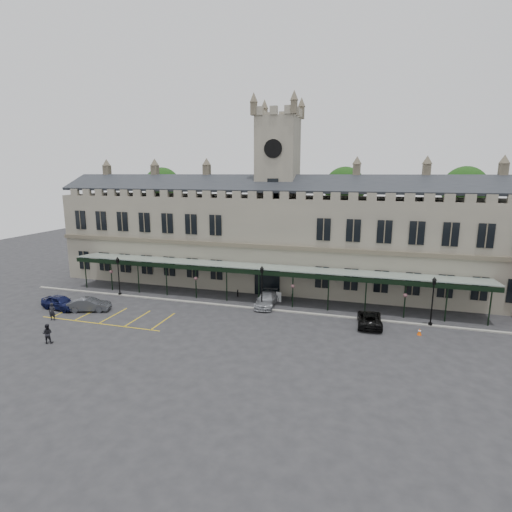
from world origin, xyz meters
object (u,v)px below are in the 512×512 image
(lamp_post_left, at_px, (118,273))
(sign_board, at_px, (279,297))
(person_b, at_px, (47,334))
(station_building, at_px, (277,238))
(person_a, at_px, (52,312))
(car_left_a, at_px, (60,302))
(car_van, at_px, (370,319))
(car_taxi, at_px, (266,300))
(lamp_post_mid, at_px, (262,284))
(traffic_cone, at_px, (419,332))
(lamp_post_right, at_px, (433,297))
(car_left_b, at_px, (89,305))
(clock_tower, at_px, (278,188))

(lamp_post_left, relative_size, sign_board, 4.17)
(lamp_post_left, height_order, person_b, lamp_post_left)
(station_building, height_order, person_a, station_building)
(lamp_post_left, height_order, person_a, lamp_post_left)
(car_left_a, bearing_deg, person_a, -141.61)
(sign_board, xyz_separation_m, car_van, (10.52, -4.74, 0.11))
(person_a, bearing_deg, car_taxi, 11.48)
(sign_board, bearing_deg, lamp_post_mid, -91.88)
(traffic_cone, distance_m, person_b, 34.37)
(lamp_post_left, xyz_separation_m, person_a, (-1.50, -9.46, -2.00))
(station_building, height_order, car_van, station_building)
(lamp_post_left, bearing_deg, car_van, -2.96)
(lamp_post_left, xyz_separation_m, car_van, (30.24, -1.56, -2.24))
(car_taxi, xyz_separation_m, person_a, (-20.20, -10.74, 0.18))
(lamp_post_left, distance_m, person_b, 14.61)
(station_building, xyz_separation_m, car_van, (12.54, -11.93, -5.77))
(lamp_post_left, bearing_deg, station_building, 30.35)
(lamp_post_left, height_order, traffic_cone, lamp_post_left)
(lamp_post_mid, height_order, person_a, lamp_post_mid)
(station_building, distance_m, person_a, 28.15)
(lamp_post_right, bearing_deg, car_left_a, -170.91)
(lamp_post_mid, bearing_deg, station_building, 94.75)
(station_building, distance_m, lamp_post_mid, 11.17)
(traffic_cone, xyz_separation_m, car_taxi, (-16.13, 4.07, 0.43))
(station_building, relative_size, car_left_b, 13.39)
(car_taxi, relative_size, person_a, 2.77)
(station_building, distance_m, traffic_cone, 22.46)
(lamp_post_right, xyz_separation_m, car_left_b, (-35.85, -5.92, -2.29))
(clock_tower, height_order, traffic_cone, clock_tower)
(clock_tower, bearing_deg, person_b, -121.70)
(car_left_b, height_order, car_van, car_left_b)
(car_taxi, distance_m, person_a, 22.88)
(clock_tower, height_order, lamp_post_left, clock_tower)
(station_building, relative_size, car_left_a, 12.94)
(station_building, relative_size, traffic_cone, 92.58)
(car_left_a, relative_size, car_van, 0.93)
(traffic_cone, relative_size, person_b, 0.36)
(person_b, bearing_deg, car_left_a, -77.47)
(sign_board, distance_m, person_a, 24.70)
(person_a, xyz_separation_m, person_b, (3.94, -4.80, -0.03))
(clock_tower, relative_size, lamp_post_left, 5.02)
(car_van, height_order, person_b, person_b)
(clock_tower, xyz_separation_m, person_b, (-15.26, -24.71, -12.21))
(sign_board, relative_size, person_b, 0.66)
(car_taxi, bearing_deg, car_left_a, -164.90)
(lamp_post_mid, height_order, car_left_b, lamp_post_mid)
(lamp_post_mid, bearing_deg, car_taxi, 85.38)
(lamp_post_mid, relative_size, traffic_cone, 7.85)
(lamp_post_right, distance_m, car_left_a, 39.98)
(lamp_post_mid, bearing_deg, lamp_post_right, 0.57)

